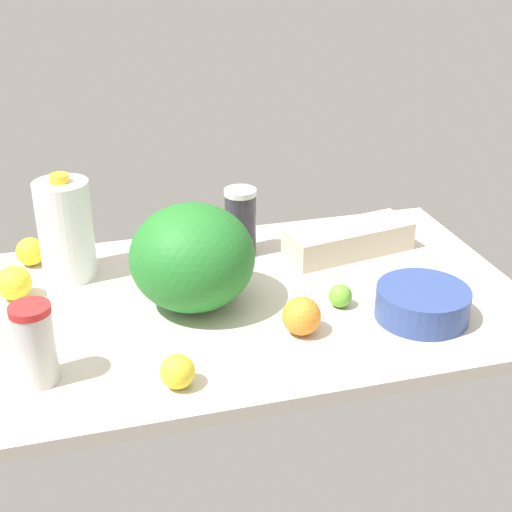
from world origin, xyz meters
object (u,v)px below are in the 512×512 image
object	(u,v)px
watermelon	(193,258)
lemon_by_jug	(30,252)
lemon_near_front	(14,283)
orange_beside_bowl	(302,316)
mixing_bowl	(422,303)
milk_jug	(66,230)
egg_carton	(349,240)
tumbler_cup	(35,344)
shaker_bottle	(241,222)
lime_loose	(340,296)
lemon_far_back	(178,372)

from	to	relation	value
watermelon	lemon_by_jug	bearing A→B (deg)	139.18
lemon_near_front	orange_beside_bowl	size ratio (longest dim) A/B	0.97
mixing_bowl	milk_jug	bearing A→B (deg)	151.06
lemon_by_jug	lemon_near_front	xyz separation A→B (cm)	(-3.29, -16.62, 0.45)
mixing_bowl	egg_carton	size ratio (longest dim) A/B	0.61
milk_jug	egg_carton	bearing A→B (deg)	-4.84
tumbler_cup	lemon_by_jug	distance (cm)	50.16
mixing_bowl	lemon_by_jug	world-z (taller)	lemon_by_jug
shaker_bottle	mixing_bowl	xyz separation A→B (cm)	(29.43, -40.71, -5.20)
milk_jug	mixing_bowl	size ratio (longest dim) A/B	1.28
lemon_near_front	orange_beside_bowl	world-z (taller)	orange_beside_bowl
shaker_bottle	lime_loose	world-z (taller)	shaker_bottle
milk_jug	lemon_near_front	world-z (taller)	milk_jug
shaker_bottle	orange_beside_bowl	world-z (taller)	shaker_bottle
milk_jug	lemon_far_back	size ratio (longest dim) A/B	3.92
watermelon	lemon_far_back	world-z (taller)	watermelon
egg_carton	lemon_by_jug	distance (cm)	78.58
lemon_near_front	watermelon	bearing A→B (deg)	-19.39
tumbler_cup	lemon_near_front	size ratio (longest dim) A/B	2.03
lemon_by_jug	watermelon	bearing A→B (deg)	-40.82
lemon_far_back	lime_loose	bearing A→B (deg)	26.44
lemon_near_front	lemon_far_back	world-z (taller)	lemon_near_front
watermelon	orange_beside_bowl	xyz separation A→B (cm)	(18.98, -17.10, -7.52)
milk_jug	lemon_by_jug	world-z (taller)	milk_jug
egg_carton	lime_loose	size ratio (longest dim) A/B	6.27
lemon_near_front	lemon_far_back	bearing A→B (deg)	-54.80
lemon_by_jug	lemon_far_back	distance (cm)	64.09
lime_loose	watermelon	bearing A→B (deg)	163.67
shaker_bottle	mixing_bowl	size ratio (longest dim) A/B	0.86
lemon_by_jug	lime_loose	xyz separation A→B (cm)	(65.40, -38.99, -0.88)
milk_jug	lemon_by_jug	xyz separation A→B (cm)	(-9.08, 8.48, -8.43)
milk_jug	lemon_far_back	distance (cm)	53.56
mixing_bowl	egg_carton	world-z (taller)	egg_carton
mixing_bowl	lemon_by_jug	distance (cm)	93.65
shaker_bottle	lemon_far_back	world-z (taller)	shaker_bottle
shaker_bottle	milk_jug	xyz separation A→B (cm)	(-41.94, -1.25, 3.29)
lemon_near_front	orange_beside_bowl	xyz separation A→B (cm)	(57.01, -30.49, 0.10)
mixing_bowl	tumbler_cup	size ratio (longest dim) A/B	1.25
milk_jug	orange_beside_bowl	bearing A→B (deg)	-40.87
shaker_bottle	milk_jug	distance (cm)	42.09
shaker_bottle	watermelon	size ratio (longest dim) A/B	0.63
egg_carton	orange_beside_bowl	bearing A→B (deg)	-135.87
mixing_bowl	watermelon	world-z (taller)	watermelon
watermelon	milk_jug	bearing A→B (deg)	140.01
mixing_bowl	tumbler_cup	xyz separation A→B (cm)	(-78.54, -1.97, 4.57)
lime_loose	lemon_far_back	xyz separation A→B (cm)	(-39.18, -19.48, 0.65)
lemon_by_jug	lemon_far_back	bearing A→B (deg)	-65.84
watermelon	shaker_bottle	bearing A→B (deg)	54.44
watermelon	lemon_by_jug	size ratio (longest dim) A/B	3.90
shaker_bottle	lemon_near_front	size ratio (longest dim) A/B	2.19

